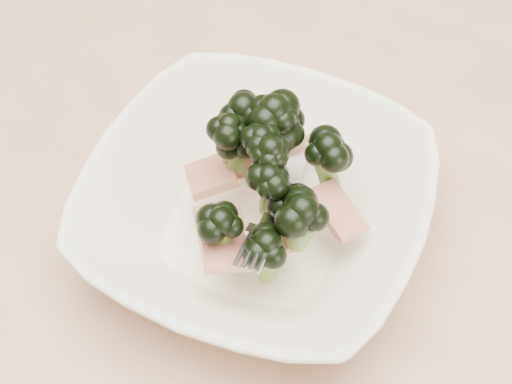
# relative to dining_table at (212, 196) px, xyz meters

# --- Properties ---
(dining_table) EXTENTS (1.20, 0.80, 0.75)m
(dining_table) POSITION_rel_dining_table_xyz_m (0.00, 0.00, 0.00)
(dining_table) COLOR tan
(dining_table) RESTS_ON ground
(broccoli_dish) EXTENTS (0.31, 0.31, 0.12)m
(broccoli_dish) POSITION_rel_dining_table_xyz_m (0.10, -0.06, 0.14)
(broccoli_dish) COLOR white
(broccoli_dish) RESTS_ON dining_table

